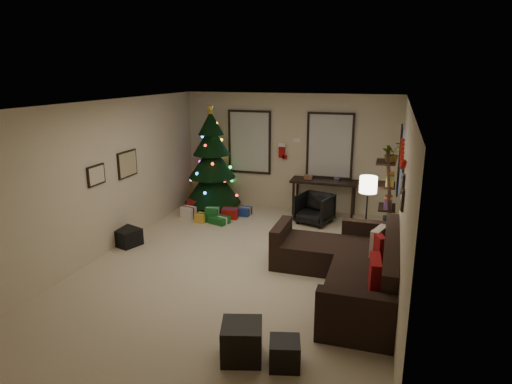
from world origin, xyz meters
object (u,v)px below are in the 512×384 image
(christmas_tree, at_px, (212,165))
(desk_chair, at_px, (314,209))
(desk, at_px, (324,184))
(bookshelf, at_px, (388,201))
(sofa, at_px, (350,268))

(christmas_tree, relative_size, desk_chair, 3.85)
(desk, distance_m, bookshelf, 2.17)
(sofa, xyz_separation_m, desk_chair, (-1.02, 2.73, 0.03))
(desk, distance_m, desk_chair, 0.76)
(sofa, bearing_deg, bookshelf, 74.75)
(christmas_tree, height_order, desk, christmas_tree)
(desk, height_order, bookshelf, bookshelf)
(christmas_tree, height_order, bookshelf, christmas_tree)
(sofa, distance_m, desk_chair, 2.92)
(sofa, bearing_deg, desk_chair, 110.57)
(christmas_tree, bearing_deg, sofa, -41.62)
(sofa, relative_size, desk, 1.92)
(christmas_tree, xyz_separation_m, sofa, (3.56, -3.16, -0.74))
(christmas_tree, distance_m, bookshelf, 4.28)
(desk, bearing_deg, sofa, -74.65)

